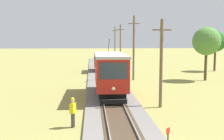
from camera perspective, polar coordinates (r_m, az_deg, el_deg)
The scene contains 11 objects.
red_tram at distance 24.69m, azimuth -0.42°, elevation -0.42°, with size 2.60×8.54×4.79m.
freight_car at distance 43.06m, azimuth -2.03°, elevation 1.71°, with size 2.40×5.20×2.31m.
utility_pole_near_tram at distance 21.00m, azimuth 9.99°, elevation 1.50°, with size 1.40×0.27×6.56m.
utility_pole_mid at distance 34.32m, azimuth 4.44°, elevation 4.60°, with size 1.40×0.47×7.88m.
utility_pole_far at distance 50.11m, azimuth 1.71°, elevation 5.06°, with size 1.40×0.48×7.58m.
utility_pole_distant at distance 61.72m, azimuth 0.60°, elevation 5.39°, with size 1.40×0.43×7.70m.
trackside_signal_marker at distance 13.21m, azimuth 11.32°, elevation -13.61°, with size 0.21×0.21×1.18m.
gravel_pile at distance 46.43m, azimuth 2.84°, elevation 0.73°, with size 3.10×3.10×0.98m, color gray.
track_worker at distance 16.53m, azimuth -7.99°, elevation -8.26°, with size 0.37×0.44×1.78m.
tree_left_near at distance 46.54m, azimuth 20.36°, elevation 5.44°, with size 3.21×3.21×6.26m.
tree_right_near at distance 35.89m, azimuth 18.72°, elevation 5.55°, with size 3.41×3.41×6.51m.
Camera 1 is at (-1.60, -10.54, 5.19)m, focal length 44.85 mm.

